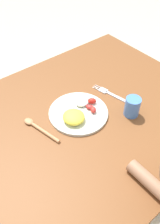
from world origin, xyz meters
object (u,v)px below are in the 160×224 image
fork (110,94)px  drinking_cup (132,107)px  spoon (38,128)px  plate (78,113)px

fork → drinking_cup: drinking_cup is taller
spoon → fork: bearing=-107.1°
spoon → drinking_cup: drinking_cup is taller
plate → fork: size_ratio=1.40×
fork → spoon: spoon is taller
spoon → drinking_cup: 0.41m
plate → drinking_cup: bearing=-37.2°
fork → drinking_cup: (-0.02, -0.15, 0.04)m
drinking_cup → plate: bearing=142.8°
plate → spoon: size_ratio=1.34×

